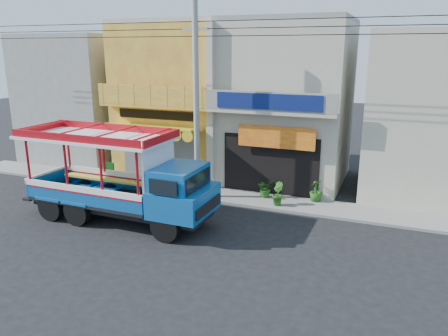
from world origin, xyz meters
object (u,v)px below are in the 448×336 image
utility_pole (199,90)px  potted_plant_c (316,190)px  songthaew_truck (131,180)px  green_sign (110,172)px  potted_plant_a (265,188)px  potted_plant_b (277,194)px

utility_pole → potted_plant_c: (5.10, 1.36, -4.41)m
utility_pole → songthaew_truck: size_ratio=3.49×
green_sign → potted_plant_a: bearing=2.3°
green_sign → potted_plant_c: (10.71, 0.64, 0.11)m
songthaew_truck → potted_plant_a: bearing=48.8°
utility_pole → potted_plant_a: utility_pole is taller
utility_pole → green_sign: 7.24m
songthaew_truck → potted_plant_b: 6.39m
green_sign → potted_plant_a: (8.43, 0.34, 0.04)m
utility_pole → potted_plant_a: (2.82, 1.06, -4.48)m
utility_pole → potted_plant_c: 6.88m
songthaew_truck → green_sign: (-4.29, 4.38, -1.29)m
songthaew_truck → potted_plant_a: size_ratio=9.31×
potted_plant_c → songthaew_truck: bearing=-21.8°
utility_pole → potted_plant_c: size_ratio=27.89×
potted_plant_c → green_sign: bearing=-56.3°
utility_pole → songthaew_truck: (-1.32, -3.66, -3.23)m
songthaew_truck → green_sign: size_ratio=8.69×
green_sign → potted_plant_c: 10.73m
utility_pole → songthaew_truck: 5.06m
songthaew_truck → potted_plant_c: bearing=38.0°
potted_plant_a → potted_plant_c: bearing=-46.6°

